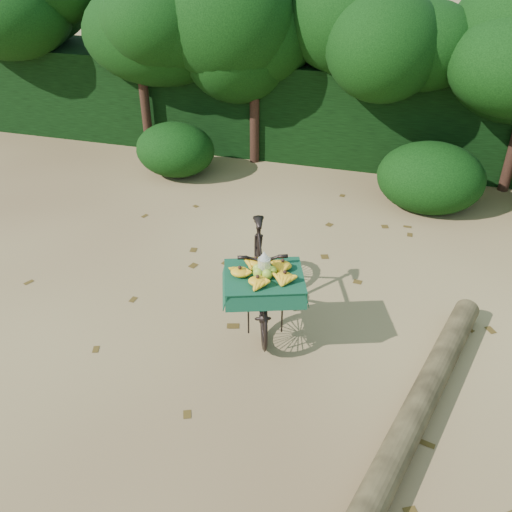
# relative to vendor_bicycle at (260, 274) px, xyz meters

# --- Properties ---
(ground) EXTENTS (80.00, 80.00, 0.00)m
(ground) POSITION_rel_vendor_bicycle_xyz_m (0.37, -0.72, -0.59)
(ground) COLOR tan
(ground) RESTS_ON ground
(vendor_bicycle) EXTENTS (1.27, 2.01, 1.15)m
(vendor_bicycle) POSITION_rel_vendor_bicycle_xyz_m (0.00, 0.00, 0.00)
(vendor_bicycle) COLOR black
(vendor_bicycle) RESTS_ON ground
(fallen_log) EXTENTS (1.34, 3.78, 0.28)m
(fallen_log) POSITION_rel_vendor_bicycle_xyz_m (1.86, -1.25, -0.45)
(fallen_log) COLOR brown
(fallen_log) RESTS_ON ground
(hedge_backdrop) EXTENTS (26.00, 1.80, 1.80)m
(hedge_backdrop) POSITION_rel_vendor_bicycle_xyz_m (0.37, 5.58, 0.31)
(hedge_backdrop) COLOR black
(hedge_backdrop) RESTS_ON ground
(tree_row) EXTENTS (14.50, 2.00, 4.00)m
(tree_row) POSITION_rel_vendor_bicycle_xyz_m (-0.28, 4.78, 1.41)
(tree_row) COLOR black
(tree_row) RESTS_ON ground
(bush_clumps) EXTENTS (8.80, 1.70, 0.90)m
(bush_clumps) POSITION_rel_vendor_bicycle_xyz_m (0.87, 3.58, -0.14)
(bush_clumps) COLOR black
(bush_clumps) RESTS_ON ground
(leaf_litter) EXTENTS (7.00, 7.30, 0.01)m
(leaf_litter) POSITION_rel_vendor_bicycle_xyz_m (0.37, -0.07, -0.58)
(leaf_litter) COLOR #493513
(leaf_litter) RESTS_ON ground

